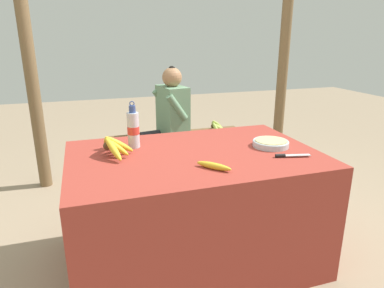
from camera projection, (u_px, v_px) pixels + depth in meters
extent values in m
plane|color=gray|center=(194.00, 257.00, 2.18)|extent=(12.00, 12.00, 0.00)
cube|color=maroon|center=(194.00, 208.00, 2.08)|extent=(1.42, 0.93, 0.70)
sphere|color=#4C381E|center=(107.00, 146.00, 1.91)|extent=(0.04, 0.04, 0.04)
ellipsoid|color=gold|center=(113.00, 149.00, 1.85)|extent=(0.10, 0.19, 0.12)
ellipsoid|color=gold|center=(117.00, 147.00, 1.89)|extent=(0.14, 0.11, 0.11)
ellipsoid|color=gold|center=(119.00, 144.00, 1.92)|extent=(0.17, 0.03, 0.13)
ellipsoid|color=gold|center=(116.00, 143.00, 1.96)|extent=(0.16, 0.14, 0.11)
ellipsoid|color=gold|center=(107.00, 142.00, 1.96)|extent=(0.05, 0.16, 0.12)
cylinder|color=silver|center=(271.00, 144.00, 2.09)|extent=(0.22, 0.22, 0.03)
torus|color=silver|center=(271.00, 141.00, 2.08)|extent=(0.22, 0.22, 0.01)
cylinder|color=#D1B77A|center=(271.00, 141.00, 2.08)|extent=(0.19, 0.19, 0.01)
cylinder|color=silver|center=(133.00, 130.00, 2.05)|extent=(0.07, 0.07, 0.21)
cylinder|color=red|center=(133.00, 130.00, 2.05)|extent=(0.07, 0.07, 0.05)
cylinder|color=#33477F|center=(132.00, 109.00, 2.01)|extent=(0.04, 0.04, 0.04)
torus|color=#33477F|center=(132.00, 104.00, 2.00)|extent=(0.03, 0.01, 0.03)
ellipsoid|color=gold|center=(214.00, 166.00, 1.73)|extent=(0.15, 0.17, 0.03)
cube|color=#BCBCC1|center=(298.00, 155.00, 1.91)|extent=(0.15, 0.06, 0.00)
cylinder|color=black|center=(280.00, 156.00, 1.90)|extent=(0.06, 0.03, 0.02)
cube|color=brown|center=(178.00, 137.00, 3.27)|extent=(1.31, 0.32, 0.04)
cube|color=brown|center=(122.00, 169.00, 3.07)|extent=(0.06, 0.06, 0.41)
cube|color=brown|center=(235.00, 156.00, 3.39)|extent=(0.06, 0.06, 0.41)
cube|color=brown|center=(119.00, 160.00, 3.28)|extent=(0.06, 0.06, 0.41)
cube|color=brown|center=(226.00, 149.00, 3.61)|extent=(0.06, 0.06, 0.41)
cylinder|color=#232328|center=(152.00, 166.00, 3.10)|extent=(0.09, 0.09, 0.44)
cylinder|color=#232328|center=(164.00, 140.00, 3.08)|extent=(0.31, 0.14, 0.09)
cylinder|color=#232328|center=(145.00, 160.00, 3.26)|extent=(0.09, 0.09, 0.44)
cylinder|color=#232328|center=(156.00, 135.00, 3.24)|extent=(0.31, 0.14, 0.09)
cube|color=slate|center=(173.00, 112.00, 3.15)|extent=(0.25, 0.37, 0.47)
cylinder|color=slate|center=(177.00, 107.00, 2.98)|extent=(0.21, 0.10, 0.25)
cylinder|color=slate|center=(163.00, 101.00, 3.25)|extent=(0.21, 0.10, 0.25)
sphere|color=#9E704C|center=(172.00, 77.00, 3.05)|extent=(0.18, 0.18, 0.18)
sphere|color=black|center=(172.00, 70.00, 3.03)|extent=(0.07, 0.07, 0.07)
sphere|color=#4C381E|center=(213.00, 126.00, 3.35)|extent=(0.04, 0.04, 0.04)
ellipsoid|color=#9EB24C|center=(216.00, 128.00, 3.31)|extent=(0.05, 0.14, 0.10)
ellipsoid|color=#9EB24C|center=(218.00, 127.00, 3.32)|extent=(0.12, 0.15, 0.09)
ellipsoid|color=#9EB24C|center=(218.00, 127.00, 3.36)|extent=(0.14, 0.07, 0.09)
ellipsoid|color=#9EB24C|center=(218.00, 125.00, 3.38)|extent=(0.15, 0.07, 0.13)
ellipsoid|color=#9EB24C|center=(215.00, 125.00, 3.41)|extent=(0.14, 0.15, 0.10)
ellipsoid|color=#9EB24C|center=(213.00, 124.00, 3.42)|extent=(0.09, 0.16, 0.12)
cylinder|color=brown|center=(28.00, 51.00, 2.86)|extent=(0.11, 0.11, 2.45)
cylinder|color=brown|center=(284.00, 48.00, 3.58)|extent=(0.11, 0.11, 2.45)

